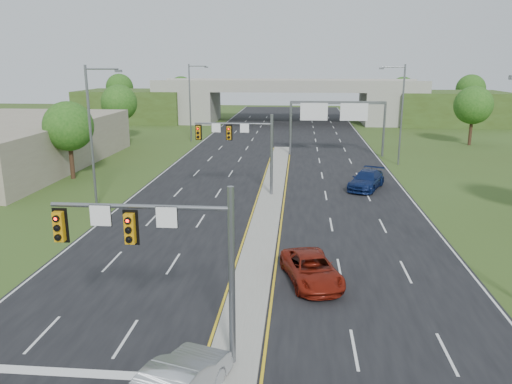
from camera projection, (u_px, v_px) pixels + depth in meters
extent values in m
plane|color=#354819|center=(233.00, 365.00, 18.90)|extent=(240.00, 240.00, 0.00)
cube|color=black|center=(277.00, 172.00, 52.65)|extent=(24.00, 160.00, 0.02)
cube|color=gray|center=(270.00, 201.00, 41.05)|extent=(2.00, 54.00, 0.16)
cube|color=gold|center=(256.00, 202.00, 41.17)|extent=(0.12, 54.00, 0.01)
cube|color=gold|center=(284.00, 202.00, 40.97)|extent=(0.12, 54.00, 0.01)
cube|color=silver|center=(167.00, 169.00, 53.64)|extent=(0.12, 160.00, 0.01)
cube|color=silver|center=(390.00, 173.00, 51.64)|extent=(0.12, 160.00, 0.01)
cube|color=silver|center=(56.00, 372.00, 18.48)|extent=(10.50, 0.50, 0.01)
cylinder|color=slate|center=(232.00, 280.00, 18.02)|extent=(0.24, 0.24, 7.00)
cylinder|color=slate|center=(140.00, 206.00, 17.62)|extent=(6.50, 0.16, 0.16)
cube|color=orange|center=(130.00, 229.00, 17.59)|extent=(0.35, 0.25, 1.10)
cube|color=orange|center=(59.00, 227.00, 17.81)|extent=(0.35, 0.25, 1.10)
cube|color=black|center=(131.00, 227.00, 17.73)|extent=(0.55, 0.04, 1.30)
cube|color=black|center=(61.00, 225.00, 17.95)|extent=(0.55, 0.04, 1.30)
sphere|color=#FF0C05|center=(128.00, 220.00, 17.38)|extent=(0.20, 0.20, 0.20)
sphere|color=#FF0C05|center=(56.00, 218.00, 17.60)|extent=(0.20, 0.20, 0.20)
cube|color=white|center=(100.00, 216.00, 17.73)|extent=(0.75, 0.04, 0.75)
cube|color=white|center=(167.00, 218.00, 17.53)|extent=(0.75, 0.04, 0.75)
cylinder|color=slate|center=(272.00, 156.00, 42.13)|extent=(0.24, 0.24, 7.00)
cylinder|color=slate|center=(233.00, 124.00, 41.73)|extent=(6.50, 0.16, 0.16)
cube|color=orange|center=(229.00, 133.00, 41.70)|extent=(0.35, 0.25, 1.10)
cube|color=orange|center=(198.00, 133.00, 41.92)|extent=(0.35, 0.25, 1.10)
cube|color=black|center=(229.00, 133.00, 41.84)|extent=(0.55, 0.04, 1.30)
cube|color=black|center=(199.00, 132.00, 42.06)|extent=(0.55, 0.04, 1.30)
sphere|color=#FF0C05|center=(229.00, 129.00, 41.49)|extent=(0.20, 0.20, 0.20)
sphere|color=#FF0C05|center=(198.00, 129.00, 41.71)|extent=(0.20, 0.20, 0.20)
cube|color=white|center=(216.00, 128.00, 41.84)|extent=(0.75, 0.04, 0.75)
cube|color=white|center=(245.00, 128.00, 41.64)|extent=(0.75, 0.04, 0.75)
cylinder|color=slate|center=(291.00, 129.00, 61.36)|extent=(0.28, 0.28, 6.60)
cylinder|color=slate|center=(384.00, 130.00, 60.41)|extent=(0.28, 0.28, 6.60)
cube|color=slate|center=(338.00, 103.00, 60.08)|extent=(11.50, 0.35, 0.35)
cube|color=#0D5F21|center=(314.00, 112.00, 60.41)|extent=(3.20, 0.08, 2.00)
cube|color=#0D5F21|center=(354.00, 112.00, 60.00)|extent=(3.20, 0.08, 2.00)
cube|color=silver|center=(314.00, 112.00, 60.36)|extent=(3.30, 0.03, 2.10)
cube|color=silver|center=(354.00, 112.00, 59.95)|extent=(3.30, 0.03, 2.10)
cube|color=gray|center=(200.00, 106.00, 96.73)|extent=(6.00, 12.00, 6.00)
cube|color=gray|center=(378.00, 108.00, 93.85)|extent=(6.00, 12.00, 6.00)
cube|color=#354819|center=(135.00, 106.00, 97.84)|extent=(20.00, 14.00, 6.00)
cube|color=#354819|center=(449.00, 108.00, 92.75)|extent=(20.00, 14.00, 6.00)
cube|color=gray|center=(288.00, 88.00, 94.39)|extent=(50.00, 12.00, 1.20)
cube|color=gray|center=(288.00, 83.00, 88.53)|extent=(50.00, 0.40, 0.90)
cube|color=gray|center=(289.00, 81.00, 99.72)|extent=(50.00, 0.40, 0.90)
cylinder|color=slate|center=(91.00, 139.00, 37.95)|extent=(0.20, 0.20, 11.00)
cylinder|color=slate|center=(102.00, 69.00, 36.54)|extent=(2.50, 0.12, 0.12)
cube|color=slate|center=(118.00, 71.00, 36.47)|extent=(0.50, 0.25, 0.18)
cylinder|color=slate|center=(190.00, 103.00, 71.70)|extent=(0.20, 0.20, 11.00)
cylinder|color=slate|center=(198.00, 66.00, 70.29)|extent=(2.50, 0.12, 0.12)
cube|color=slate|center=(206.00, 67.00, 70.22)|extent=(0.50, 0.25, 0.18)
cylinder|color=slate|center=(402.00, 116.00, 54.95)|extent=(0.20, 0.20, 11.00)
cylinder|color=slate|center=(393.00, 67.00, 53.75)|extent=(2.50, 0.12, 0.12)
cube|color=slate|center=(381.00, 68.00, 53.89)|extent=(0.50, 0.25, 0.18)
cylinder|color=#382316|center=(72.00, 159.00, 49.02)|extent=(0.44, 0.44, 4.00)
sphere|color=#1B4C14|center=(68.00, 126.00, 48.22)|extent=(4.80, 4.80, 4.80)
cylinder|color=#382316|center=(121.00, 126.00, 73.44)|extent=(0.44, 0.44, 4.25)
sphere|color=#1B4C14|center=(119.00, 103.00, 72.59)|extent=(5.20, 5.20, 5.20)
cylinder|color=#382316|center=(471.00, 130.00, 69.20)|extent=(0.44, 0.44, 4.25)
sphere|color=#1B4C14|center=(473.00, 105.00, 68.35)|extent=(5.20, 5.20, 5.20)
cylinder|color=#382316|center=(121.00, 104.00, 112.20)|extent=(0.44, 0.44, 4.50)
sphere|color=#1B4C14|center=(120.00, 87.00, 111.30)|extent=(6.00, 6.00, 6.00)
cylinder|color=#382316|center=(182.00, 105.00, 111.05)|extent=(0.44, 0.44, 4.25)
sphere|color=#1B4C14|center=(181.00, 89.00, 110.19)|extent=(5.60, 5.60, 5.60)
cylinder|color=#382316|center=(401.00, 106.00, 106.98)|extent=(0.44, 0.44, 4.25)
sphere|color=#1B4C14|center=(403.00, 90.00, 106.12)|extent=(5.60, 5.60, 5.60)
cylinder|color=#382316|center=(469.00, 106.00, 105.76)|extent=(0.44, 0.44, 4.50)
sphere|color=#1B4C14|center=(471.00, 89.00, 104.86)|extent=(6.00, 6.00, 6.00)
cube|color=gray|center=(3.00, 144.00, 54.57)|extent=(18.00, 30.00, 5.00)
imported|color=maroon|center=(312.00, 269.00, 25.89)|extent=(3.66, 5.65, 1.45)
imported|color=#0B1A47|center=(367.00, 180.00, 45.22)|extent=(4.27, 6.10, 1.64)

